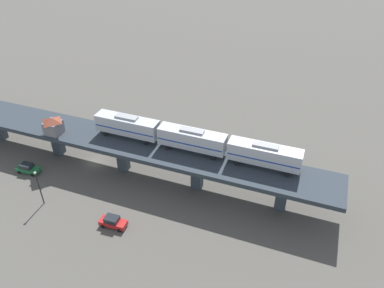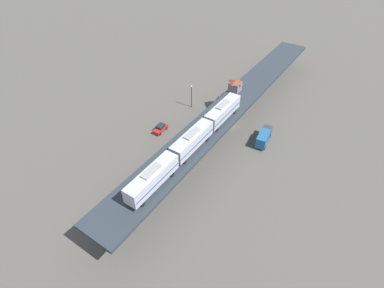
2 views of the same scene
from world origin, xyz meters
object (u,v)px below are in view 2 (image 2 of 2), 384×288
(signal_hut, at_px, (235,85))
(street_car_green, at_px, (224,97))
(street_car_red, at_px, (160,128))
(subway_train, at_px, (192,140))
(street_lamp, at_px, (191,95))
(delivery_truck, at_px, (264,137))

(signal_hut, relative_size, street_car_green, 0.85)
(street_car_red, distance_m, street_car_green, 23.14)
(signal_hut, relative_size, street_car_red, 0.85)
(subway_train, distance_m, street_car_red, 18.93)
(signal_hut, distance_m, street_car_red, 22.92)
(street_car_red, relative_size, street_lamp, 0.68)
(subway_train, distance_m, delivery_truck, 21.77)
(subway_train, bearing_deg, street_car_red, -10.11)
(signal_hut, xyz_separation_m, delivery_truck, (-14.43, 3.73, -6.77))
(delivery_truck, distance_m, street_lamp, 24.00)
(subway_train, distance_m, street_car_green, 32.44)
(subway_train, bearing_deg, street_lamp, -38.51)
(signal_hut, bearing_deg, street_lamp, 39.69)
(signal_hut, distance_m, delivery_truck, 16.38)
(signal_hut, xyz_separation_m, street_car_green, (5.93, -2.17, -7.60))
(street_car_red, xyz_separation_m, street_lamp, (3.83, -13.38, 3.17))
(subway_train, xyz_separation_m, signal_hut, (11.42, -23.94, -0.74))
(signal_hut, xyz_separation_m, street_lamp, (9.14, 7.58, -4.43))
(street_car_red, relative_size, delivery_truck, 0.64)
(signal_hut, height_order, street_car_red, signal_hut)
(delivery_truck, bearing_deg, signal_hut, -14.49)
(subway_train, bearing_deg, signal_hut, -64.50)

